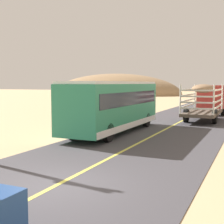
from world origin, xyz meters
The scene contains 7 objects.
ground_plane centered at (0.00, 0.00, 0.00)m, with size 240.00×240.00×0.00m, color tan.
road_surface centered at (0.00, 0.00, 0.01)m, with size 8.00×120.00×0.02m, color #423F44.
road_centre_line centered at (0.00, 0.00, 0.02)m, with size 0.16×117.60×0.00m, color #D8CC4C.
livestock_truck centered at (1.59, 21.91, 1.79)m, with size 2.53×9.70×3.02m.
bus centered at (-2.67, 10.34, 1.75)m, with size 2.54×10.00×3.21m.
car_far centered at (1.72, 32.79, 0.69)m, with size 1.80×4.40×1.46m.
distant_hill centered at (-29.27, 70.93, 0.00)m, with size 36.57×20.16×11.37m, color #957553.
Camera 1 is at (5.42, -8.03, 3.12)m, focal length 51.18 mm.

